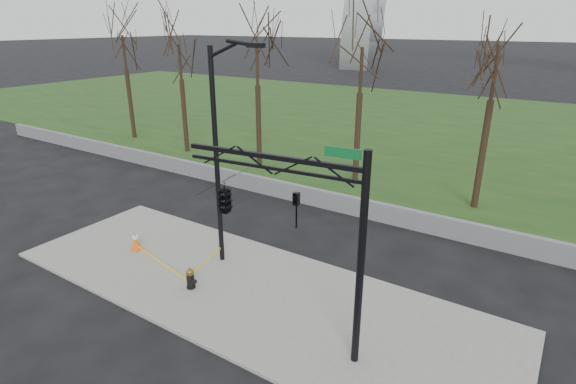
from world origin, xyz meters
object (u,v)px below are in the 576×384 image
Objects in this scene: traffic_cone at (136,241)px; traffic_signal_mast at (248,202)px; fire_hydrant at (191,279)px; street_light at (220,145)px.

traffic_cone is 7.91m from traffic_signal_mast.
traffic_signal_mast reaches higher than fire_hydrant.
fire_hydrant is 0.09× the size of street_light.
traffic_cone reaches higher than fire_hydrant.
fire_hydrant is 3.95m from traffic_cone.
traffic_signal_mast is at bearing -10.95° from traffic_cone.
traffic_cone is 5.71m from street_light.
street_light is 4.18m from traffic_signal_mast.
traffic_signal_mast is (3.23, -2.59, -0.55)m from street_light.
street_light is at bearing 102.20° from fire_hydrant.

